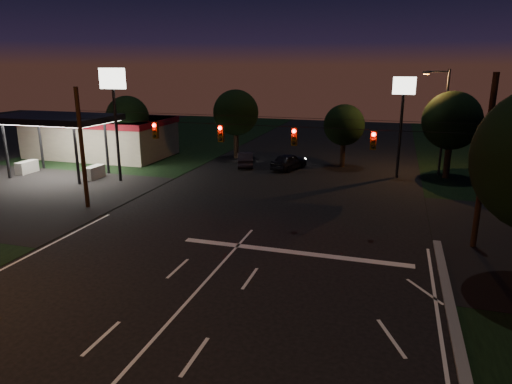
% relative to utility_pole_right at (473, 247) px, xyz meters
% --- Properties ---
extents(cross_street_left, '(20.00, 16.00, 0.02)m').
position_rel_utility_pole_right_xyz_m(cross_street_left, '(-32.00, 1.00, 0.00)').
color(cross_street_left, black).
rests_on(cross_street_left, ground).
extents(stop_bar, '(12.00, 0.50, 0.01)m').
position_rel_utility_pole_right_xyz_m(stop_bar, '(-9.00, -3.50, 0.01)').
color(stop_bar, silver).
rests_on(stop_bar, ground).
extents(utility_pole_right, '(0.30, 0.30, 9.00)m').
position_rel_utility_pole_right_xyz_m(utility_pole_right, '(0.00, 0.00, 0.00)').
color(utility_pole_right, black).
rests_on(utility_pole_right, ground).
extents(utility_pole_left, '(0.28, 0.28, 8.00)m').
position_rel_utility_pole_right_xyz_m(utility_pole_left, '(-24.00, 0.00, 0.00)').
color(utility_pole_left, black).
rests_on(utility_pole_left, ground).
extents(signal_span, '(24.00, 0.40, 1.56)m').
position_rel_utility_pole_right_xyz_m(signal_span, '(-12.00, -0.04, 5.50)').
color(signal_span, black).
rests_on(signal_span, ground).
extents(gas_station, '(14.20, 16.10, 5.25)m').
position_rel_utility_pole_right_xyz_m(gas_station, '(-33.86, 15.39, 2.38)').
color(gas_station, gray).
rests_on(gas_station, ground).
extents(pole_sign_left_near, '(2.20, 0.30, 9.10)m').
position_rel_utility_pole_right_xyz_m(pole_sign_left_near, '(-26.00, 7.00, 6.98)').
color(pole_sign_left_near, black).
rests_on(pole_sign_left_near, ground).
extents(pole_sign_right, '(1.80, 0.30, 8.40)m').
position_rel_utility_pole_right_xyz_m(pole_sign_right, '(-4.00, 15.00, 6.24)').
color(pole_sign_right, black).
rests_on(pole_sign_right, ground).
extents(street_light_right_far, '(2.20, 0.35, 9.00)m').
position_rel_utility_pole_right_xyz_m(street_light_right_far, '(-0.76, 17.00, 5.24)').
color(street_light_right_far, black).
rests_on(street_light_right_far, ground).
extents(tree_far_a, '(4.20, 4.20, 6.42)m').
position_rel_utility_pole_right_xyz_m(tree_far_a, '(-29.98, 15.12, 4.26)').
color(tree_far_a, black).
rests_on(tree_far_a, ground).
extents(tree_far_b, '(4.60, 4.60, 6.98)m').
position_rel_utility_pole_right_xyz_m(tree_far_b, '(-19.98, 19.13, 4.61)').
color(tree_far_b, black).
rests_on(tree_far_b, ground).
extents(tree_far_c, '(3.80, 3.80, 5.86)m').
position_rel_utility_pole_right_xyz_m(tree_far_c, '(-8.98, 18.10, 3.90)').
color(tree_far_c, black).
rests_on(tree_far_c, ground).
extents(tree_far_d, '(4.80, 4.80, 7.30)m').
position_rel_utility_pole_right_xyz_m(tree_far_d, '(0.02, 16.13, 4.83)').
color(tree_far_d, black).
rests_on(tree_far_d, ground).
extents(car_oncoming_a, '(3.04, 4.68, 1.48)m').
position_rel_utility_pole_right_xyz_m(car_oncoming_a, '(-13.61, 15.44, 0.74)').
color(car_oncoming_a, black).
rests_on(car_oncoming_a, ground).
extents(car_oncoming_b, '(2.61, 4.29, 1.33)m').
position_rel_utility_pole_right_xyz_m(car_oncoming_b, '(-17.89, 15.62, 0.67)').
color(car_oncoming_b, black).
rests_on(car_oncoming_b, ground).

